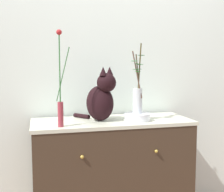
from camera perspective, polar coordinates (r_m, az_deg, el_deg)
wall_back at (r=2.48m, az=-1.71°, el=6.67°), size 4.40×0.08×2.60m
sideboard at (r=2.35m, az=0.00°, el=-14.99°), size 1.18×0.47×0.86m
cat_sitting at (r=2.17m, az=-2.07°, el=-0.46°), size 0.31×0.34×0.40m
vase_slim_green at (r=1.99m, az=-9.84°, el=-0.28°), size 0.09×0.04×0.64m
bowl_porcelain at (r=2.21m, az=4.85°, el=-4.01°), size 0.19×0.19×0.05m
vase_glass_clear at (r=2.18m, az=4.90°, el=0.05°), size 0.14×0.15×0.51m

